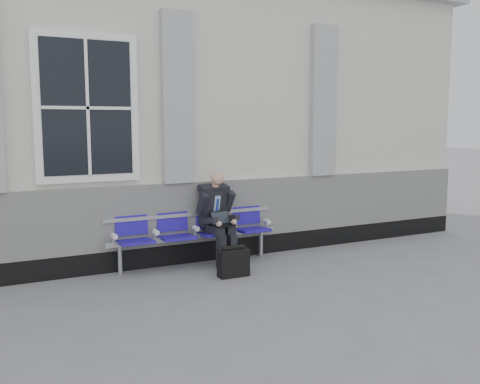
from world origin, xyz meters
TOP-DOWN VIEW (x-y plane):
  - ground at (0.00, 0.00)m, footprint 70.00×70.00m
  - station_building at (-0.02, 3.47)m, footprint 14.40×4.40m
  - bench at (1.79, 1.32)m, footprint 2.60×0.47m
  - businessman at (2.10, 1.20)m, footprint 0.55×0.74m
  - briefcase at (2.03, 0.51)m, footprint 0.42×0.18m

SIDE VIEW (x-z plane):
  - ground at x=0.00m, z-range 0.00..0.00m
  - briefcase at x=2.03m, z-range -0.02..0.41m
  - bench at x=1.79m, z-range 0.10..1.01m
  - businessman at x=2.10m, z-range 0.06..1.42m
  - station_building at x=-0.02m, z-range -0.02..4.47m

